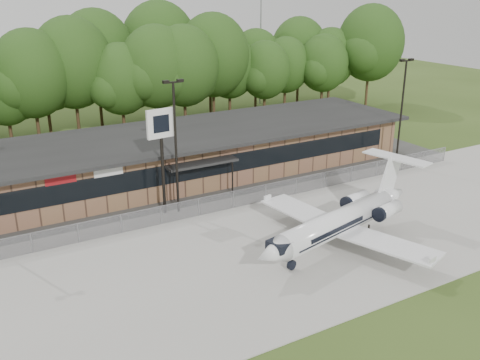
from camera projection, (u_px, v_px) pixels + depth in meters
ground at (378, 296)px, 30.18m from camera, size 160.00×160.00×0.00m
apron at (296, 240)px, 36.68m from camera, size 64.00×18.00×0.08m
parking_lot at (218, 188)px, 46.05m from camera, size 50.00×9.00×0.06m
terminal at (195, 152)px, 48.92m from camera, size 41.00×11.65×4.30m
fence at (244, 197)px, 42.13m from camera, size 46.00×0.04×1.52m
treeline at (127, 68)px, 61.80m from camera, size 72.00×12.00×15.00m
radio_mast at (261, 15)px, 75.28m from camera, size 0.20×0.20×25.00m
light_pole_mid at (175, 138)px, 39.22m from camera, size 1.55×0.30×10.23m
light_pole_right at (402, 105)px, 50.00m from camera, size 1.55×0.30×10.23m
business_jet at (343, 221)px, 35.37m from camera, size 15.09×13.57×5.11m
pole_sign at (161, 135)px, 38.90m from camera, size 2.16×0.44×8.19m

